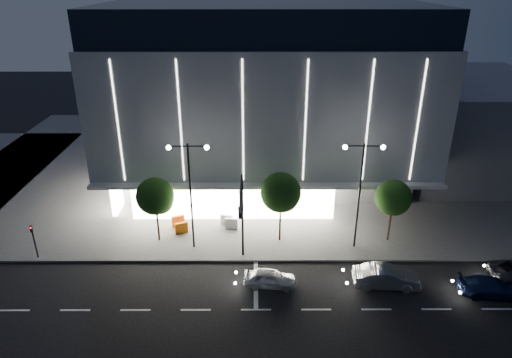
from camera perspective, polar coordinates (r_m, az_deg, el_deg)
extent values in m
plane|color=black|center=(32.66, -3.63, -14.30)|extent=(160.00, 160.00, 0.00)
cube|color=#474747|center=(53.58, 3.10, 1.97)|extent=(70.00, 40.00, 0.15)
cube|color=#4C4C51|center=(52.80, 0.97, 3.91)|extent=(28.00, 21.00, 4.00)
cube|color=gray|center=(48.74, 1.08, 11.38)|extent=(30.00, 25.00, 11.00)
cube|color=black|center=(47.68, 1.15, 19.61)|extent=(29.40, 24.50, 3.00)
cube|color=white|center=(40.62, -2.90, -2.62)|extent=(18.00, 0.40, 3.60)
cube|color=white|center=(47.11, -15.85, 0.36)|extent=(0.40, 10.00, 3.60)
cube|color=gray|center=(38.78, 1.41, -0.51)|extent=(30.00, 2.00, 0.30)
cube|color=white|center=(36.64, 1.51, 7.03)|extent=(24.00, 0.06, 10.00)
cube|color=#4C4C51|center=(57.15, 24.88, 6.40)|extent=(16.00, 20.00, 10.00)
cylinder|color=black|center=(34.67, -1.70, -4.81)|extent=(0.18, 0.18, 7.00)
cylinder|color=black|center=(30.48, -1.91, -1.70)|extent=(0.14, 5.80, 0.14)
cube|color=black|center=(31.38, -1.86, -2.13)|extent=(0.28, 0.18, 0.85)
cube|color=black|center=(29.25, -1.98, -4.21)|extent=(0.28, 0.18, 0.85)
sphere|color=#FF0C0C|center=(31.25, -2.09, -1.63)|extent=(0.14, 0.14, 0.14)
cylinder|color=black|center=(35.59, -8.13, -2.43)|extent=(0.16, 0.16, 9.00)
cylinder|color=black|center=(34.01, -9.72, 4.06)|extent=(1.40, 0.10, 0.10)
cylinder|color=black|center=(33.81, -7.38, 4.09)|extent=(1.40, 0.10, 0.10)
sphere|color=white|center=(34.17, -10.87, 3.89)|extent=(0.36, 0.36, 0.36)
sphere|color=white|center=(33.76, -6.19, 3.95)|extent=(0.36, 0.36, 0.36)
cylinder|color=black|center=(36.17, 12.74, -2.36)|extent=(0.16, 0.16, 9.00)
cylinder|color=black|center=(34.35, 12.25, 4.06)|extent=(1.40, 0.10, 0.10)
cylinder|color=black|center=(34.68, 14.51, 4.03)|extent=(1.40, 0.10, 0.10)
sphere|color=white|center=(34.24, 11.09, 3.92)|extent=(0.36, 0.36, 0.36)
sphere|color=white|center=(34.90, 15.61, 3.85)|extent=(0.36, 0.36, 0.36)
cylinder|color=black|center=(39.24, -25.93, -7.15)|extent=(0.12, 0.12, 3.00)
cube|color=black|center=(38.68, -26.25, -5.62)|extent=(0.22, 0.16, 0.55)
sphere|color=#FF0C0C|center=(38.53, -26.35, -5.50)|extent=(0.10, 0.10, 0.10)
cylinder|color=black|center=(38.19, -12.20, -5.24)|extent=(0.16, 0.16, 3.78)
sphere|color=#15370F|center=(37.13, -12.51, -2.11)|extent=(3.02, 3.02, 3.02)
sphere|color=#15370F|center=(37.48, -11.92, -2.72)|extent=(2.16, 2.16, 2.16)
sphere|color=#15370F|center=(37.19, -12.88, -2.66)|extent=(1.94, 1.94, 1.94)
cylinder|color=black|center=(37.36, 3.03, -5.13)|extent=(0.16, 0.16, 4.06)
sphere|color=#15370F|center=(36.20, 3.11, -1.69)|extent=(3.25, 3.25, 3.25)
sphere|color=#15370F|center=(36.65, 3.55, -2.37)|extent=(2.32, 2.32, 2.32)
sphere|color=#15370F|center=(36.21, 2.72, -2.29)|extent=(2.09, 2.09, 2.09)
cylinder|color=black|center=(39.01, 16.39, -5.17)|extent=(0.16, 0.16, 3.64)
sphere|color=#15370F|center=(38.00, 16.78, -2.23)|extent=(2.91, 2.91, 2.91)
sphere|color=#15370F|center=(38.49, 17.04, -2.79)|extent=(2.08, 2.08, 2.08)
sphere|color=#15370F|center=(37.94, 16.43, -2.76)|extent=(1.87, 1.87, 1.87)
imported|color=silver|center=(33.09, 1.75, -12.29)|extent=(3.86, 1.87, 1.27)
imported|color=#93969A|center=(34.24, 15.95, -11.69)|extent=(4.74, 1.95, 1.53)
imported|color=#132048|center=(36.13, 27.37, -11.90)|extent=(4.59, 2.27, 1.28)
cube|color=#D7630B|center=(39.43, -9.30, -6.06)|extent=(1.12, 0.62, 1.00)
cube|color=white|center=(40.16, -3.68, -5.16)|extent=(1.13, 0.55, 1.00)
cube|color=#ED5E0D|center=(40.53, -9.70, -5.20)|extent=(1.11, 0.65, 1.00)
cube|color=white|center=(39.62, -3.07, -5.59)|extent=(1.12, 0.39, 1.00)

